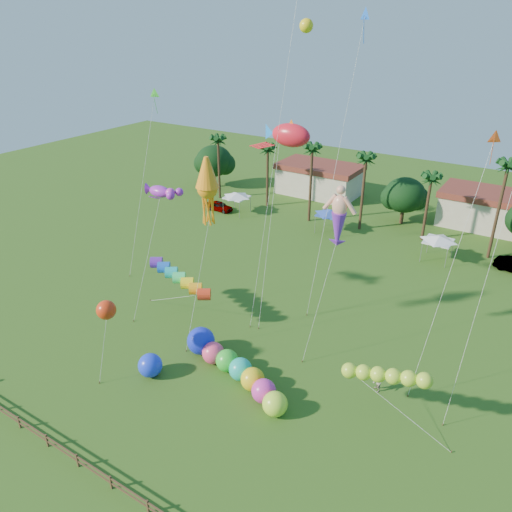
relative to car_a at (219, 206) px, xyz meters
The scene contains 19 objects.
ground 42.08m from the car_a, 57.36° to the right, with size 160.00×160.00×0.00m, color #285116.
tree_line 27.85m from the car_a, 18.06° to the left, with size 69.46×8.91×11.00m.
buildings_row 24.46m from the car_a, 36.62° to the left, with size 35.00×7.00×4.00m.
tent_row 16.84m from the car_a, ahead, with size 31.00×4.00×0.60m.
fence 47.24m from the car_a, 61.29° to the right, with size 36.12×0.12×1.00m.
car_a is the anchor object (origin of this frame).
spectator_b 41.12m from the car_a, 36.70° to the right, with size 0.78×0.60×1.60m, color gray.
caterpillar_inflatable 36.93m from the car_a, 51.83° to the right, with size 11.24×5.20×2.33m.
blue_ball 36.78m from the car_a, 61.85° to the right, with size 1.90×1.90×1.90m, color #1C39FF.
rainbow_tube 29.30m from the car_a, 58.97° to the right, with size 9.55×4.06×4.14m.
green_worm 42.11m from the car_a, 40.92° to the right, with size 10.44×3.18×4.05m.
orange_ball_kite 37.40m from the car_a, 66.19° to the right, with size 1.87×2.42×6.71m.
merman_kite 36.00m from the car_a, 37.40° to the right, with size 2.27×4.60×13.75m.
fish_kite 31.92m from the car_a, 39.97° to the right, with size 5.48×6.48×17.71m.
squid_kite 33.65m from the car_a, 54.36° to the right, with size 1.90×4.29×16.14m.
lobster_kite 27.85m from the car_a, 64.59° to the right, with size 4.25×6.05×12.18m.
delta_kite_red 44.97m from the car_a, 27.59° to the right, with size 2.19×5.25×19.05m.
delta_kite_green 24.78m from the car_a, 73.10° to the right, with size 1.92×5.21×19.17m.
delta_kite_blue 38.18m from the car_a, 29.94° to the right, with size 2.51×3.89×26.20m.
Camera 1 is at (18.58, -18.83, 25.64)m, focal length 35.00 mm.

